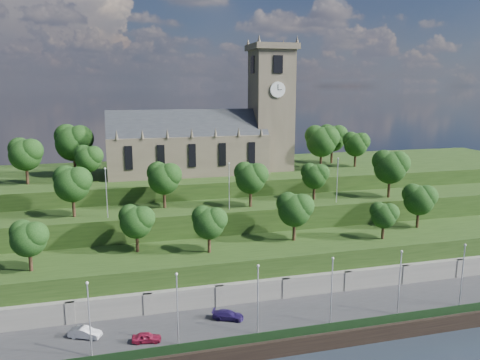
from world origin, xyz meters
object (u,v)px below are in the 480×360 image
object	(u,v)px
car_left	(147,337)
car_right	(228,315)
car_middle	(85,333)
church	(210,136)

from	to	relation	value
car_left	car_right	xyz separation A→B (m)	(10.91, 2.99, 0.01)
car_left	car_middle	xyz separation A→B (m)	(-7.32, 2.99, 0.06)
church	car_left	bearing A→B (deg)	-111.44
car_left	car_middle	size ratio (longest dim) A/B	0.88
car_left	car_middle	world-z (taller)	car_middle
car_middle	car_right	xyz separation A→B (m)	(18.23, 0.00, -0.05)
church	car_right	world-z (taller)	church
car_left	car_middle	distance (m)	7.91
church	car_right	size ratio (longest dim) A/B	9.17
church	car_middle	xyz separation A→B (m)	(-23.78, -38.92, -19.86)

